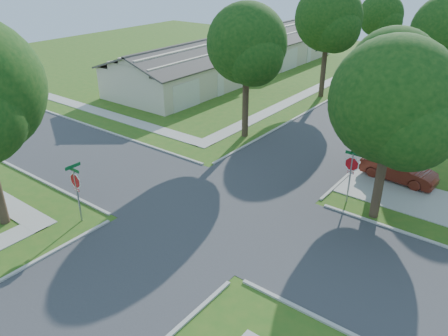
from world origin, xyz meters
name	(u,v)px	position (x,y,z in m)	size (l,w,h in m)	color
ground	(219,211)	(0.00, 0.00, 0.00)	(100.00, 100.00, 0.00)	#2E5C19
road_ns	(219,211)	(0.00, 0.00, 0.00)	(7.00, 100.00, 0.02)	#333335
sidewalk_nw	(330,82)	(-6.10, 26.00, 0.02)	(1.20, 40.00, 0.04)	#9E9B91
driveway	(424,201)	(7.90, 7.10, 0.03)	(8.80, 3.60, 0.05)	#9E9B91
stop_sign_sw	(76,183)	(-4.70, -4.70, 2.03)	(1.05, 0.80, 2.98)	gray
stop_sign_ne	(351,166)	(4.70, 4.70, 2.03)	(1.05, 0.80, 2.98)	gray
tree_e_near	(393,77)	(4.75, 9.01, 5.64)	(4.97, 4.80, 8.28)	#38281C
tree_w_near	(247,47)	(-4.64, 9.01, 6.12)	(5.38, 5.20, 8.97)	#38281C
tree_w_mid	(329,21)	(-4.64, 21.01, 6.49)	(5.80, 5.60, 9.56)	#38281C
tree_w_far	(381,17)	(-4.65, 34.01, 5.51)	(4.76, 4.60, 8.04)	#38281C
tree_ne_corner	(394,106)	(6.36, 4.21, 5.59)	(5.80, 5.60, 8.66)	#38281C
house_nw_near	(182,74)	(-15.99, 15.00, 1.52)	(8.42, 13.60, 4.23)	beige
house_nw_far	(277,46)	(-15.99, 32.00, 1.52)	(8.42, 13.60, 4.23)	beige
car_driveway	(399,169)	(6.00, 8.70, 0.68)	(1.43, 4.10, 1.35)	#591D12
car_curb_east	(389,98)	(1.20, 21.46, 0.80)	(1.89, 4.69, 1.60)	black
car_curb_west	(402,69)	(-1.20, 32.63, 0.75)	(2.11, 5.19, 1.51)	black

